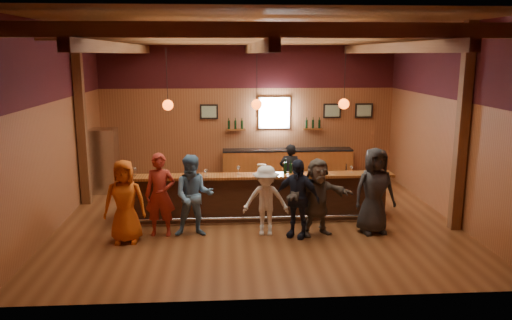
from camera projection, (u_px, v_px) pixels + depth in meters
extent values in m
plane|color=brown|center=(257.00, 218.00, 11.85)|extent=(9.00, 9.00, 0.00)
cube|color=brown|center=(248.00, 106.00, 15.29)|extent=(9.00, 0.04, 4.50)
cube|color=brown|center=(275.00, 161.00, 7.48)|extent=(9.00, 0.04, 4.50)
cube|color=brown|center=(55.00, 126.00, 11.10)|extent=(0.04, 8.00, 4.50)
cube|color=brown|center=(448.00, 123.00, 11.67)|extent=(0.04, 8.00, 4.50)
cube|color=brown|center=(257.00, 22.00, 10.91)|extent=(9.00, 8.00, 0.04)
cube|color=#3A0F13|center=(248.00, 60.00, 14.98)|extent=(9.00, 0.01, 1.70)
cube|color=#3A0F13|center=(51.00, 62.00, 10.81)|extent=(0.01, 8.00, 1.70)
cube|color=#3A0F13|center=(452.00, 62.00, 11.38)|extent=(0.01, 8.00, 1.70)
cube|color=#552F18|center=(81.00, 118.00, 12.57)|extent=(0.22, 0.22, 4.50)
cube|color=#552F18|center=(462.00, 129.00, 10.68)|extent=(0.22, 0.22, 4.50)
cube|color=#552F18|center=(269.00, 30.00, 8.05)|extent=(8.80, 0.20, 0.25)
cube|color=#552F18|center=(260.00, 35.00, 10.00)|extent=(8.80, 0.20, 0.25)
cube|color=#552F18|center=(254.00, 38.00, 11.95)|extent=(8.80, 0.20, 0.25)
cube|color=#552F18|center=(250.00, 40.00, 13.90)|extent=(8.80, 0.20, 0.25)
cube|color=#552F18|center=(119.00, 48.00, 10.84)|extent=(0.18, 7.80, 0.22)
cube|color=#552F18|center=(257.00, 48.00, 11.03)|extent=(0.18, 7.80, 0.22)
cube|color=#552F18|center=(390.00, 48.00, 11.22)|extent=(0.18, 7.80, 0.22)
cube|color=black|center=(257.00, 197.00, 11.74)|extent=(6.00, 0.60, 1.05)
cube|color=brown|center=(257.00, 176.00, 11.45)|extent=(6.30, 0.50, 0.06)
cube|color=black|center=(256.00, 177.00, 12.03)|extent=(6.00, 0.48, 0.05)
cube|color=black|center=(256.00, 195.00, 12.13)|extent=(6.00, 0.48, 0.90)
cube|color=silver|center=(337.00, 177.00, 12.17)|extent=(0.45, 0.40, 0.14)
cube|color=silver|center=(358.00, 177.00, 12.20)|extent=(0.45, 0.40, 0.14)
cylinder|color=silver|center=(258.00, 218.00, 11.41)|extent=(6.00, 0.06, 0.06)
cube|color=brown|center=(287.00, 165.00, 15.46)|extent=(4.00, 0.50, 0.90)
cube|color=black|center=(288.00, 150.00, 15.37)|extent=(4.00, 0.52, 0.05)
cube|color=silver|center=(274.00, 113.00, 15.33)|extent=(0.95, 0.08, 0.95)
cube|color=white|center=(274.00, 113.00, 15.28)|extent=(0.78, 0.01, 0.78)
cube|color=black|center=(209.00, 112.00, 15.18)|extent=(0.55, 0.04, 0.45)
cube|color=silver|center=(209.00, 112.00, 15.16)|extent=(0.45, 0.01, 0.35)
cube|color=black|center=(332.00, 111.00, 15.42)|extent=(0.55, 0.04, 0.45)
cube|color=silver|center=(332.00, 111.00, 15.40)|extent=(0.45, 0.01, 0.35)
cube|color=black|center=(364.00, 111.00, 15.49)|extent=(0.55, 0.04, 0.45)
cube|color=silver|center=(364.00, 111.00, 15.46)|extent=(0.45, 0.01, 0.35)
cube|color=brown|center=(235.00, 130.00, 15.29)|extent=(0.60, 0.18, 0.04)
cylinder|color=black|center=(229.00, 125.00, 15.25)|extent=(0.07, 0.07, 0.26)
cylinder|color=black|center=(235.00, 125.00, 15.26)|extent=(0.07, 0.07, 0.26)
cylinder|color=black|center=(242.00, 125.00, 15.27)|extent=(0.07, 0.07, 0.26)
cube|color=brown|center=(313.00, 129.00, 15.44)|extent=(0.60, 0.18, 0.04)
cylinder|color=black|center=(307.00, 124.00, 15.40)|extent=(0.07, 0.07, 0.26)
cylinder|color=black|center=(313.00, 124.00, 15.41)|extent=(0.07, 0.07, 0.26)
cylinder|color=black|center=(319.00, 124.00, 15.42)|extent=(0.07, 0.07, 0.26)
cylinder|color=black|center=(167.00, 77.00, 11.03)|extent=(0.01, 0.01, 1.25)
sphere|color=#EB470B|center=(168.00, 105.00, 11.16)|extent=(0.24, 0.24, 0.24)
cylinder|color=black|center=(257.00, 77.00, 11.16)|extent=(0.01, 0.01, 1.25)
sphere|color=#EB470B|center=(257.00, 105.00, 11.29)|extent=(0.24, 0.24, 0.24)
cylinder|color=black|center=(345.00, 76.00, 11.29)|extent=(0.01, 0.01, 1.25)
sphere|color=#EB470B|center=(344.00, 104.00, 11.42)|extent=(0.24, 0.24, 0.24)
cube|color=silver|center=(105.00, 161.00, 13.94)|extent=(0.70, 0.70, 1.80)
imported|color=#B84B11|center=(125.00, 201.00, 10.20)|extent=(0.87, 0.58, 1.73)
imported|color=maroon|center=(160.00, 195.00, 10.57)|extent=(0.69, 0.48, 1.79)
imported|color=#5581AA|center=(194.00, 196.00, 10.55)|extent=(0.88, 0.69, 1.76)
imported|color=silver|center=(266.00, 201.00, 10.63)|extent=(1.04, 0.67, 1.52)
imported|color=black|center=(297.00, 198.00, 10.50)|extent=(1.06, 0.85, 1.69)
imported|color=#514A41|center=(317.00, 197.00, 10.61)|extent=(1.63, 0.88, 1.67)
imported|color=black|center=(375.00, 191.00, 10.72)|extent=(0.99, 0.72, 1.88)
imported|color=black|center=(290.00, 173.00, 13.08)|extent=(0.58, 0.40, 1.54)
cylinder|color=olive|center=(262.00, 169.00, 11.46)|extent=(0.21, 0.21, 0.23)
cylinder|color=black|center=(285.00, 168.00, 11.53)|extent=(0.08, 0.08, 0.26)
cylinder|color=black|center=(285.00, 160.00, 11.49)|extent=(0.03, 0.03, 0.09)
cylinder|color=black|center=(291.00, 168.00, 11.56)|extent=(0.07, 0.07, 0.23)
cylinder|color=black|center=(291.00, 162.00, 11.53)|extent=(0.02, 0.02, 0.08)
cylinder|color=silver|center=(135.00, 176.00, 11.33)|extent=(0.08, 0.08, 0.01)
cylinder|color=silver|center=(135.00, 173.00, 11.32)|extent=(0.01, 0.01, 0.11)
sphere|color=silver|center=(135.00, 169.00, 11.30)|extent=(0.09, 0.09, 0.09)
cylinder|color=silver|center=(165.00, 176.00, 11.29)|extent=(0.07, 0.07, 0.01)
cylinder|color=silver|center=(165.00, 174.00, 11.28)|extent=(0.01, 0.01, 0.09)
sphere|color=silver|center=(164.00, 171.00, 11.26)|extent=(0.08, 0.08, 0.08)
cylinder|color=silver|center=(191.00, 176.00, 11.30)|extent=(0.08, 0.08, 0.01)
cylinder|color=silver|center=(191.00, 173.00, 11.29)|extent=(0.01, 0.01, 0.11)
sphere|color=silver|center=(191.00, 170.00, 11.27)|extent=(0.09, 0.09, 0.09)
cylinder|color=silver|center=(206.00, 176.00, 11.28)|extent=(0.07, 0.07, 0.01)
cylinder|color=silver|center=(206.00, 174.00, 11.26)|extent=(0.01, 0.01, 0.09)
sphere|color=silver|center=(206.00, 171.00, 11.25)|extent=(0.08, 0.08, 0.08)
cylinder|color=silver|center=(238.00, 174.00, 11.48)|extent=(0.08, 0.08, 0.01)
cylinder|color=silver|center=(238.00, 171.00, 11.47)|extent=(0.01, 0.01, 0.11)
sphere|color=silver|center=(238.00, 168.00, 11.45)|extent=(0.09, 0.09, 0.09)
cylinder|color=silver|center=(296.00, 174.00, 11.48)|extent=(0.08, 0.08, 0.01)
cylinder|color=silver|center=(296.00, 172.00, 11.46)|extent=(0.01, 0.01, 0.11)
sphere|color=silver|center=(296.00, 168.00, 11.45)|extent=(0.09, 0.09, 0.09)
cylinder|color=silver|center=(322.00, 173.00, 11.57)|extent=(0.07, 0.07, 0.01)
cylinder|color=silver|center=(322.00, 171.00, 11.56)|extent=(0.01, 0.01, 0.09)
sphere|color=silver|center=(322.00, 168.00, 11.55)|extent=(0.08, 0.08, 0.08)
cylinder|color=silver|center=(351.00, 172.00, 11.65)|extent=(0.06, 0.06, 0.01)
cylinder|color=silver|center=(351.00, 170.00, 11.64)|extent=(0.01, 0.01, 0.09)
sphere|color=silver|center=(351.00, 167.00, 11.62)|extent=(0.07, 0.07, 0.07)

